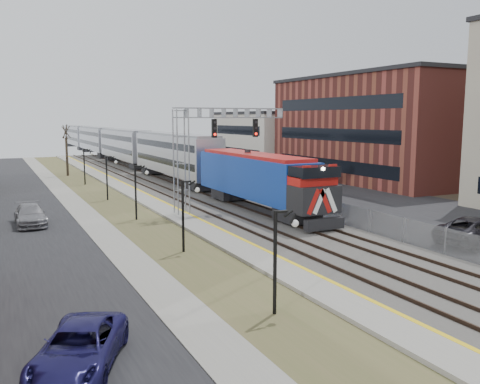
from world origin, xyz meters
TOP-DOWN VIEW (x-y plane):
  - street_west at (-11.50, 35.00)m, footprint 7.00×120.00m
  - sidewalk at (-7.00, 35.00)m, footprint 2.00×120.00m
  - grass_median at (-4.00, 35.00)m, footprint 4.00×120.00m
  - platform at (-1.00, 35.00)m, footprint 2.00×120.00m
  - ballast_bed at (4.00, 35.00)m, footprint 8.00×120.00m
  - parking_lot at (16.00, 35.00)m, footprint 16.00×120.00m
  - platform_edge at (-0.12, 35.00)m, footprint 0.24×120.00m
  - track_near at (2.00, 35.00)m, footprint 1.58×120.00m
  - track_far at (5.50, 35.00)m, footprint 1.58×120.00m
  - train at (5.50, 74.04)m, footprint 3.00×108.65m
  - signal_gantry at (1.22, 27.99)m, footprint 9.00×1.07m
  - lampposts at (-4.00, 18.29)m, footprint 0.14×62.14m
  - fence at (8.20, 35.00)m, footprint 0.04×120.00m
  - buildings_east at (30.00, 31.18)m, footprint 16.00×76.00m
  - car_lot_c at (12.16, 12.30)m, footprint 6.04×3.57m
  - car_lot_d at (11.51, 28.62)m, footprint 5.18×3.19m
  - car_lot_e at (10.88, 31.47)m, footprint 4.22×2.28m
  - car_street_a at (-11.24, 6.90)m, footprint 3.88×5.10m
  - car_street_b at (-11.03, 29.50)m, footprint 1.98×4.80m

SIDE VIEW (x-z plane):
  - street_west at x=-11.50m, z-range 0.00..0.04m
  - parking_lot at x=16.00m, z-range 0.00..0.04m
  - grass_median at x=-4.00m, z-range 0.00..0.06m
  - sidewalk at x=-7.00m, z-range 0.00..0.08m
  - ballast_bed at x=4.00m, z-range 0.00..0.20m
  - platform at x=-1.00m, z-range 0.00..0.24m
  - platform_edge at x=-0.12m, z-range 0.24..0.25m
  - track_near at x=2.00m, z-range 0.20..0.35m
  - track_far at x=5.50m, z-range 0.20..0.35m
  - car_street_a at x=-11.24m, z-range 0.00..1.29m
  - car_lot_e at x=10.88m, z-range 0.00..1.36m
  - car_street_b at x=-11.03m, z-range 0.00..1.39m
  - car_lot_d at x=11.51m, z-range 0.00..1.40m
  - car_lot_c at x=12.16m, z-range 0.00..1.57m
  - fence at x=8.20m, z-range 0.00..1.60m
  - lampposts at x=-4.00m, z-range 0.00..4.00m
  - train at x=5.50m, z-range 0.28..5.60m
  - signal_gantry at x=1.22m, z-range 1.51..9.66m
  - buildings_east at x=30.00m, z-range -1.19..13.81m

